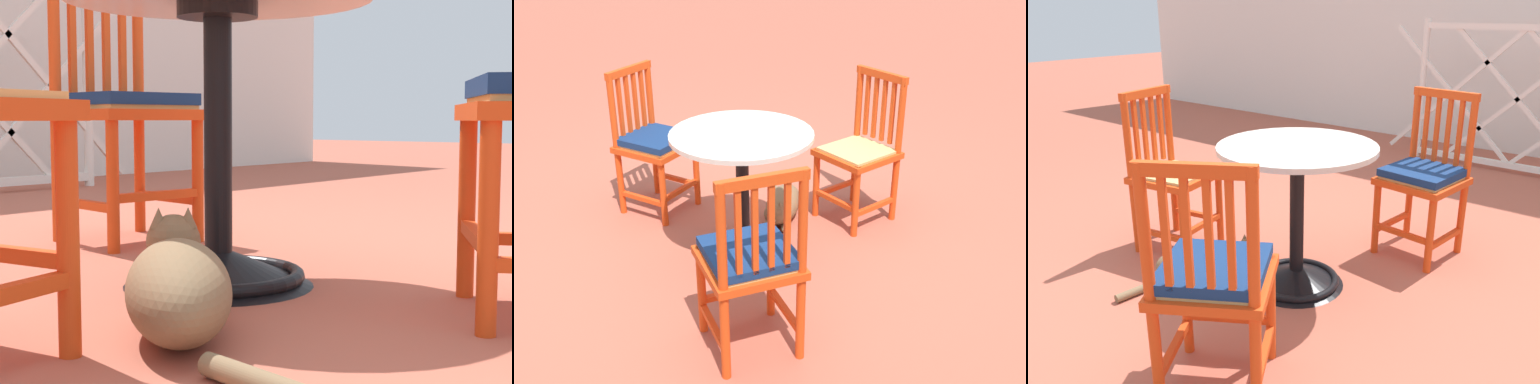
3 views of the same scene
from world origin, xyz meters
TOP-DOWN VIEW (x-y plane):
  - ground_plane at (0.00, 0.00)m, footprint 24.00×24.00m
  - cafe_table at (0.06, 0.14)m, footprint 0.76×0.76m
  - orange_chair_by_planter at (0.38, 0.88)m, footprint 0.44×0.44m
  - tabby_cat at (-0.33, -0.12)m, footprint 0.45×0.66m

SIDE VIEW (x-z plane):
  - ground_plane at x=0.00m, z-range 0.00..0.00m
  - tabby_cat at x=-0.33m, z-range -0.02..0.21m
  - cafe_table at x=0.06m, z-range -0.08..0.65m
  - orange_chair_by_planter at x=0.38m, z-range -0.01..0.90m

